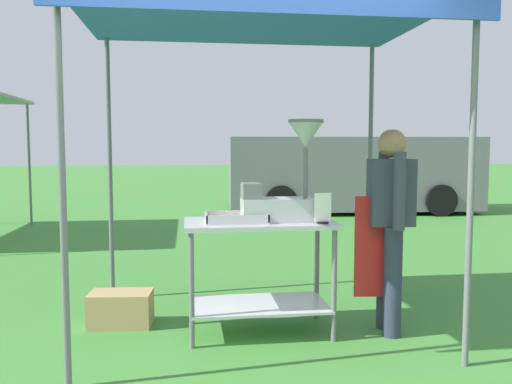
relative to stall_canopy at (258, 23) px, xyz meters
name	(u,v)px	position (x,y,z in m)	size (l,w,h in m)	color
ground_plane	(208,234)	(-0.22, 4.71, -2.43)	(70.00, 70.00, 0.00)	#3D7F33
stall_canopy	(258,23)	(0.00, 0.00, 0.00)	(2.78, 2.14, 2.54)	slate
donut_cart	(259,253)	(0.00, -0.10, -1.80)	(1.17, 0.64, 0.90)	#B7B7BC
donut_tray	(235,219)	(-0.19, -0.13, -1.52)	(0.48, 0.31, 0.07)	#B7B7BC
donut_fryer	(285,184)	(0.20, -0.13, -1.25)	(0.64, 0.28, 0.79)	#B7B7BC
menu_sign	(323,211)	(0.45, -0.31, -1.44)	(0.13, 0.05, 0.23)	black
vendor	(390,220)	(1.02, -0.22, -1.53)	(0.46, 0.54, 1.61)	#2D3347
supply_crate	(121,309)	(-1.11, 0.20, -2.29)	(0.53, 0.34, 0.28)	tan
van_grey	(350,173)	(3.13, 7.50, -1.56)	(5.64, 2.34, 1.69)	slate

